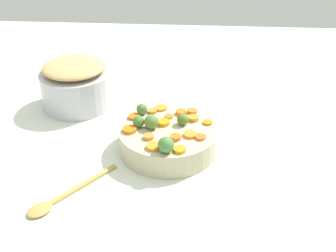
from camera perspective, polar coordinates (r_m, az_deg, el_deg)
The scene contains 26 objects.
tabletop at distance 1.22m, azimuth -0.38°, elevation -3.66°, with size 2.40×2.40×0.02m, color silver.
serving_bowl_carrots at distance 1.20m, azimuth 0.00°, elevation -1.89°, with size 0.29×0.29×0.07m, color #B9B291.
metal_pot at distance 1.46m, azimuth -12.65°, elevation 5.06°, with size 0.24×0.24×0.12m, color #B6B3C0.
stuffing_mound at distance 1.43m, azimuth -13.04°, elevation 8.03°, with size 0.21×0.21×0.04m, color tan.
carrot_slice_0 at distance 1.28m, azimuth -0.99°, elevation 2.56°, with size 0.04×0.04×0.01m, color orange.
carrot_slice_1 at distance 1.26m, azimuth 3.40°, elevation 2.11°, with size 0.03×0.03×0.01m, color orange.
carrot_slice_2 at distance 1.25m, azimuth 1.85°, elevation 1.93°, with size 0.03×0.03×0.01m, color orange.
carrot_slice_3 at distance 1.21m, azimuth 5.58°, elevation 0.50°, with size 0.03×0.03×0.01m, color orange.
carrot_slice_4 at distance 1.23m, azimuth 0.14°, elevation 1.34°, with size 0.03×0.03×0.01m, color orange.
carrot_slice_5 at distance 1.15m, azimuth 3.11°, elevation -1.19°, with size 0.04×0.04×0.01m, color orange.
carrot_slice_6 at distance 1.08m, azimuth 1.66°, elevation -3.33°, with size 0.03×0.03×0.01m, color orange.
carrot_slice_7 at distance 1.22m, azimuth 3.55°, elevation 1.08°, with size 0.03×0.03×0.01m, color orange.
carrot_slice_8 at distance 1.23m, azimuth -4.77°, elevation 1.33°, with size 0.04×0.04×0.01m, color orange.
carrot_slice_9 at distance 1.14m, azimuth 4.56°, elevation -1.54°, with size 0.03×0.03×0.01m, color orange.
carrot_slice_10 at distance 1.09m, azimuth -2.05°, elevation -2.90°, with size 0.04×0.04×0.01m, color orange.
carrot_slice_11 at distance 1.13m, azimuth -2.73°, elevation -1.51°, with size 0.03×0.03×0.01m, color orange.
carrot_slice_12 at distance 1.13m, azimuth 1.04°, elevation -1.59°, with size 0.03×0.03×0.01m, color orange.
carrot_slice_13 at distance 1.17m, azimuth -5.39°, elevation -0.51°, with size 0.04×0.04×0.01m, color orange.
carrot_slice_14 at distance 1.20m, azimuth -0.63°, elevation 0.49°, with size 0.04×0.04×0.01m, color orange.
carrot_slice_15 at distance 1.26m, azimuth -2.19°, elevation 2.09°, with size 0.03×0.03×0.01m, color orange.
brussels_sprout_0 at distance 1.07m, azimuth -0.30°, elevation -2.65°, with size 0.04×0.04×0.04m, color #487B3B.
brussels_sprout_1 at distance 1.25m, azimuth -3.67°, elevation 2.39°, with size 0.03×0.03×0.03m, color #4E7939.
brussels_sprout_2 at distance 1.19m, azimuth 2.07°, elevation 0.92°, with size 0.03×0.03×0.03m, color #4E7123.
brussels_sprout_3 at distance 1.18m, azimuth -4.14°, elevation 0.64°, with size 0.03×0.03×0.03m, color #457730.
brussels_sprout_4 at distance 1.17m, azimuth -2.33°, elevation 0.54°, with size 0.04×0.04×0.04m, color #577A34.
wooden_spoon at distance 1.07m, azimuth -15.19°, elevation -9.90°, with size 0.23×0.19×0.01m.
Camera 1 is at (-1.00, -0.08, 0.71)m, focal length 43.55 mm.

